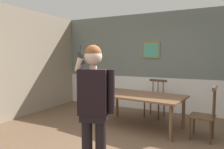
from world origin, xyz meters
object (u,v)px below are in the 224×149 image
(chair_by_doorway, at_px, (155,98))
(person_figure, at_px, (94,102))
(dining_table, at_px, (139,98))
(chair_near_window, at_px, (204,115))

(chair_by_doorway, height_order, person_figure, person_figure)
(dining_table, relative_size, chair_near_window, 1.98)
(chair_by_doorway, bearing_deg, dining_table, 90.81)
(person_figure, bearing_deg, chair_near_window, -136.76)
(chair_near_window, relative_size, person_figure, 0.60)
(chair_by_doorway, xyz_separation_m, person_figure, (-0.02, -2.99, 0.49))
(dining_table, height_order, chair_by_doorway, chair_by_doorway)
(chair_near_window, relative_size, chair_by_doorway, 1.07)
(dining_table, distance_m, chair_near_window, 1.35)
(dining_table, bearing_deg, chair_by_doorway, 82.20)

